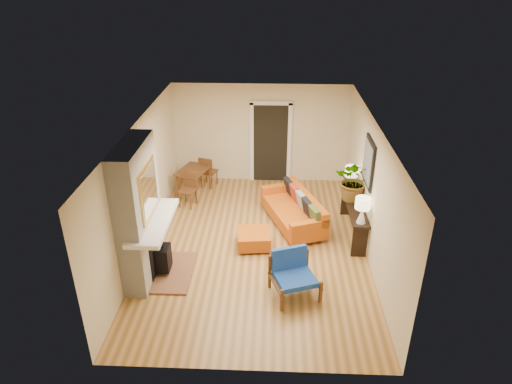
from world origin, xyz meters
TOP-DOWN VIEW (x-y plane):
  - room_shell at (0.60, 2.63)m, footprint 6.50×6.50m
  - fireplace at (-2.00, -1.00)m, footprint 1.09×1.68m
  - sofa at (0.86, 0.95)m, footprint 1.47×2.12m
  - ottoman at (-0.04, -0.03)m, footprint 0.73×0.73m
  - blue_chair at (0.72, -1.43)m, footprint 0.96×0.95m
  - dining_table at (-1.59, 2.25)m, footprint 0.99×1.59m
  - console_table at (2.07, 0.55)m, footprint 0.34×1.85m
  - lamp_near at (2.07, -0.19)m, footprint 0.30×0.30m
  - lamp_far at (2.07, 1.30)m, footprint 0.30×0.30m
  - houseplant at (2.06, 0.77)m, footprint 0.94×0.85m

SIDE VIEW (x-z plane):
  - ottoman at x=-0.04m, z-range 0.03..0.36m
  - sofa at x=0.86m, z-range -0.05..0.72m
  - blue_chair at x=0.72m, z-range 0.03..0.82m
  - dining_table at x=-1.59m, z-range 0.13..0.97m
  - console_table at x=2.07m, z-range 0.21..0.94m
  - lamp_near at x=2.07m, z-range 0.79..1.33m
  - lamp_far at x=2.07m, z-range 0.79..1.33m
  - houseplant at x=2.06m, z-range 0.72..1.65m
  - room_shell at x=0.60m, z-range -2.01..4.49m
  - fireplace at x=-2.00m, z-range -0.06..2.54m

